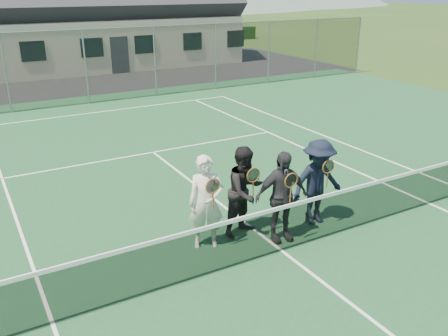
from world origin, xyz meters
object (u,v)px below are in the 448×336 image
at_px(tennis_net, 283,226).
at_px(player_b, 245,191).
at_px(player_c, 281,197).
at_px(player_a, 206,202).
at_px(player_d, 318,182).

distance_m(tennis_net, player_b, 1.06).
height_order(player_b, player_c, same).
relative_size(player_a, player_d, 1.00).
bearing_deg(player_b, tennis_net, -76.94).
bearing_deg(player_d, tennis_net, -154.60).
height_order(tennis_net, player_c, player_c).
bearing_deg(player_d, player_b, 166.92).
bearing_deg(player_c, player_a, 160.48).
relative_size(tennis_net, player_b, 6.49).
distance_m(tennis_net, player_c, 0.60).
relative_size(player_a, player_b, 1.00).
bearing_deg(player_d, player_c, -169.05).
xyz_separation_m(tennis_net, player_b, (-0.22, 0.96, 0.38)).
height_order(tennis_net, player_d, player_d).
bearing_deg(player_b, player_d, -13.08).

